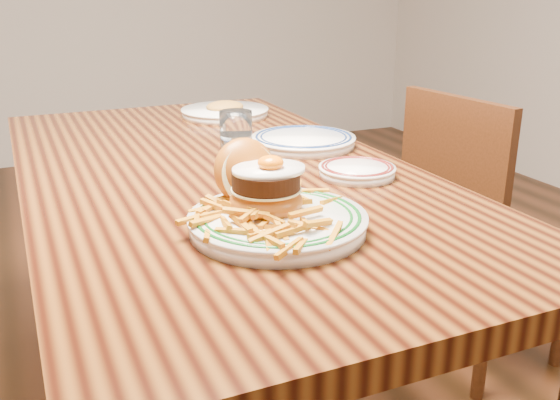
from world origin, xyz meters
name	(u,v)px	position (x,y,z in m)	size (l,w,h in m)	color
table	(218,204)	(0.00, 0.00, 0.66)	(0.85, 1.60, 0.75)	black
chair_right	(475,226)	(0.81, 0.04, 0.46)	(0.44, 0.44, 0.86)	#401E0D
main_plate	(272,206)	(-0.03, -0.39, 0.79)	(0.31, 0.32, 0.15)	white
side_plate	(357,170)	(0.26, -0.19, 0.76)	(0.17, 0.17, 0.03)	white
rear_plate	(303,140)	(0.27, 0.10, 0.77)	(0.27, 0.27, 0.03)	white
water_glass	(236,138)	(0.07, 0.06, 0.80)	(0.08, 0.08, 0.12)	white
far_plate	(225,111)	(0.20, 0.54, 0.77)	(0.27, 0.27, 0.05)	white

